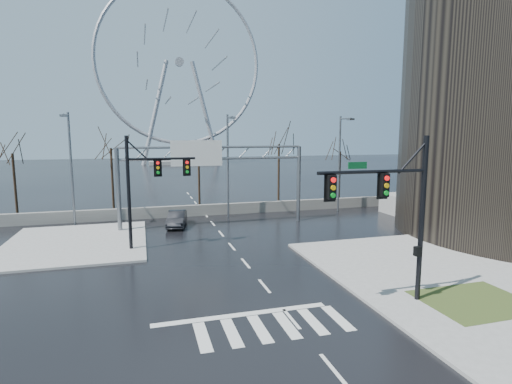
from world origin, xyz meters
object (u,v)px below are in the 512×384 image
object	(u,v)px
signal_mast_far	(145,182)
ferris_wheel	(180,69)
sign_gantry	(210,168)
car	(177,219)
signal_mast_near	(398,204)

from	to	relation	value
signal_mast_far	ferris_wheel	world-z (taller)	ferris_wheel
signal_mast_far	sign_gantry	size ratio (longest dim) A/B	0.49
signal_mast_far	car	bearing A→B (deg)	68.92
ferris_wheel	signal_mast_far	bearing A→B (deg)	-97.20
signal_mast_far	sign_gantry	bearing A→B (deg)	47.53
sign_gantry	ferris_wheel	bearing A→B (deg)	86.16
signal_mast_near	car	size ratio (longest dim) A/B	1.91
sign_gantry	ferris_wheel	world-z (taller)	ferris_wheel
ferris_wheel	car	size ratio (longest dim) A/B	12.13
signal_mast_near	ferris_wheel	size ratio (longest dim) A/B	0.16
sign_gantry	car	world-z (taller)	sign_gantry
ferris_wheel	car	world-z (taller)	ferris_wheel
signal_mast_near	signal_mast_far	bearing A→B (deg)	130.26
sign_gantry	car	size ratio (longest dim) A/B	3.90
signal_mast_near	sign_gantry	xyz separation A→B (m)	(-5.52, 19.00, 0.31)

